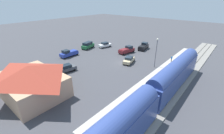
{
  "coord_description": "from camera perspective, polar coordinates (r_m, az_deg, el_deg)",
  "views": [
    {
      "loc": [
        -21.21,
        30.62,
        15.64
      ],
      "look_at": [
        -0.56,
        5.72,
        1.0
      ],
      "focal_mm": 24.4,
      "sensor_mm": 36.0,
      "label": 1
    }
  ],
  "objects": [
    {
      "name": "ground_plane",
      "position": [
        40.39,
        4.57,
        1.49
      ],
      "size": [
        200.0,
        200.0,
        0.0
      ],
      "primitive_type": "plane",
      "color": "#424247"
    },
    {
      "name": "railway_track",
      "position": [
        35.08,
        23.58,
        -4.17
      ],
      "size": [
        4.8,
        70.0,
        0.3
      ],
      "color": "gray",
      "rests_on": "ground"
    },
    {
      "name": "platform",
      "position": [
        36.1,
        17.62,
        -2.29
      ],
      "size": [
        3.2,
        46.0,
        0.3
      ],
      "color": "#B7B2A8",
      "rests_on": "ground"
    },
    {
      "name": "station_building",
      "position": [
        29.54,
        -28.17,
        -4.39
      ],
      "size": [
        12.55,
        9.29,
        5.56
      ],
      "color": "tan",
      "rests_on": "ground"
    },
    {
      "name": "pedestrian_on_platform",
      "position": [
        37.84,
        20.58,
        0.41
      ],
      "size": [
        0.36,
        0.36,
        1.71
      ],
      "color": "#23284C",
      "rests_on": "platform"
    },
    {
      "name": "pedestrian_waiting_far",
      "position": [
        43.01,
        21.45,
        3.1
      ],
      "size": [
        0.36,
        0.36,
        1.71
      ],
      "color": "brown",
      "rests_on": "platform"
    },
    {
      "name": "pickup_black",
      "position": [
        52.29,
        11.75,
        7.61
      ],
      "size": [
        2.83,
        5.65,
        2.14
      ],
      "color": "black",
      "rests_on": "ground"
    },
    {
      "name": "pickup_blue",
      "position": [
        46.35,
        -15.91,
        5.02
      ],
      "size": [
        2.02,
        5.42,
        2.14
      ],
      "color": "#283D9E",
      "rests_on": "ground"
    },
    {
      "name": "sedan_charcoal",
      "position": [
        36.75,
        -16.75,
        -0.43
      ],
      "size": [
        2.64,
        4.76,
        1.74
      ],
      "color": "#47494F",
      "rests_on": "ground"
    },
    {
      "name": "sedan_tan",
      "position": [
        40.3,
        6.37,
        2.71
      ],
      "size": [
        2.86,
        4.81,
        1.74
      ],
      "color": "#C6B284",
      "rests_on": "ground"
    },
    {
      "name": "sedan_white",
      "position": [
        53.6,
        -2.66,
        8.34
      ],
      "size": [
        2.86,
        4.81,
        1.74
      ],
      "color": "white",
      "rests_on": "ground"
    },
    {
      "name": "suv_green",
      "position": [
        52.75,
        -9.05,
        8.1
      ],
      "size": [
        2.93,
        5.2,
        2.22
      ],
      "color": "#236638",
      "rests_on": "ground"
    },
    {
      "name": "pickup_maroon",
      "position": [
        47.77,
        5.6,
        6.42
      ],
      "size": [
        2.9,
        5.66,
        2.14
      ],
      "color": "maroon",
      "rests_on": "ground"
    },
    {
      "name": "light_pole_near_platform",
      "position": [
        37.93,
        16.3,
        6.4
      ],
      "size": [
        0.44,
        0.44,
        7.2
      ],
      "color": "#515156",
      "rests_on": "ground"
    }
  ]
}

